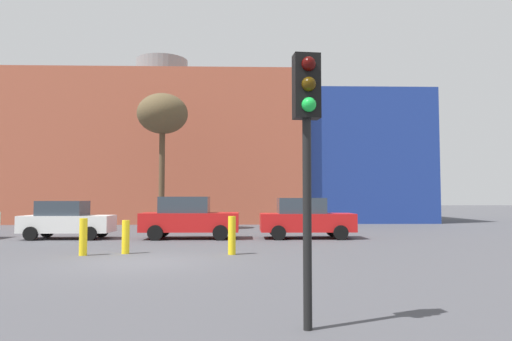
{
  "coord_description": "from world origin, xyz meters",
  "views": [
    {
      "loc": [
        2.91,
        -13.2,
        1.77
      ],
      "look_at": [
        3.47,
        6.79,
        2.94
      ],
      "focal_mm": 33.02,
      "sensor_mm": 36.0,
      "label": 1
    }
  ],
  "objects_px": {
    "parked_car_1": "(67,220)",
    "bollard_yellow_1": "(232,235)",
    "parked_car_3": "(305,218)",
    "traffic_light_near_right": "(307,125)",
    "bollard_yellow_0": "(83,237)",
    "parked_car_2": "(189,218)",
    "bare_tree_0": "(163,116)",
    "bollard_yellow_2": "(126,237)"
  },
  "relations": [
    {
      "from": "parked_car_1",
      "to": "bollard_yellow_1",
      "type": "relative_size",
      "value": 3.17
    },
    {
      "from": "parked_car_2",
      "to": "bollard_yellow_1",
      "type": "relative_size",
      "value": 3.52
    },
    {
      "from": "parked_car_2",
      "to": "bollard_yellow_0",
      "type": "relative_size",
      "value": 3.68
    },
    {
      "from": "parked_car_2",
      "to": "bare_tree_0",
      "type": "bearing_deg",
      "value": 111.05
    },
    {
      "from": "parked_car_2",
      "to": "bollard_yellow_0",
      "type": "xyz_separation_m",
      "value": [
        -2.57,
        -5.99,
        -0.34
      ]
    },
    {
      "from": "bollard_yellow_0",
      "to": "traffic_light_near_right",
      "type": "bearing_deg",
      "value": -55.24
    },
    {
      "from": "traffic_light_near_right",
      "to": "bare_tree_0",
      "type": "distance_m",
      "value": 21.03
    },
    {
      "from": "parked_car_2",
      "to": "bollard_yellow_1",
      "type": "distance_m",
      "value": 6.21
    },
    {
      "from": "bollard_yellow_0",
      "to": "bollard_yellow_2",
      "type": "bearing_deg",
      "value": 20.15
    },
    {
      "from": "traffic_light_near_right",
      "to": "bollard_yellow_0",
      "type": "height_order",
      "value": "traffic_light_near_right"
    },
    {
      "from": "parked_car_3",
      "to": "bollard_yellow_2",
      "type": "relative_size",
      "value": 3.85
    },
    {
      "from": "bare_tree_0",
      "to": "bollard_yellow_0",
      "type": "distance_m",
      "value": 13.02
    },
    {
      "from": "bollard_yellow_1",
      "to": "bollard_yellow_2",
      "type": "xyz_separation_m",
      "value": [
        -3.39,
        0.32,
        -0.07
      ]
    },
    {
      "from": "parked_car_2",
      "to": "bollard_yellow_0",
      "type": "height_order",
      "value": "parked_car_2"
    },
    {
      "from": "parked_car_3",
      "to": "bare_tree_0",
      "type": "distance_m",
      "value": 10.74
    },
    {
      "from": "bollard_yellow_1",
      "to": "traffic_light_near_right",
      "type": "bearing_deg",
      "value": -81.81
    },
    {
      "from": "bollard_yellow_1",
      "to": "parked_car_2",
      "type": "bearing_deg",
      "value": 109.0
    },
    {
      "from": "bare_tree_0",
      "to": "traffic_light_near_right",
      "type": "bearing_deg",
      "value": -74.86
    },
    {
      "from": "parked_car_1",
      "to": "parked_car_3",
      "type": "relative_size",
      "value": 0.93
    },
    {
      "from": "traffic_light_near_right",
      "to": "bollard_yellow_0",
      "type": "xyz_separation_m",
      "value": [
        -5.81,
        8.37,
        -2.2
      ]
    },
    {
      "from": "parked_car_1",
      "to": "bollard_yellow_1",
      "type": "bearing_deg",
      "value": -38.72
    },
    {
      "from": "bare_tree_0",
      "to": "parked_car_1",
      "type": "bearing_deg",
      "value": -119.01
    },
    {
      "from": "traffic_light_near_right",
      "to": "bollard_yellow_2",
      "type": "bearing_deg",
      "value": -158.26
    },
    {
      "from": "parked_car_2",
      "to": "parked_car_3",
      "type": "height_order",
      "value": "parked_car_2"
    },
    {
      "from": "bollard_yellow_0",
      "to": "bollard_yellow_2",
      "type": "distance_m",
      "value": 1.27
    },
    {
      "from": "parked_car_3",
      "to": "bollard_yellow_0",
      "type": "relative_size",
      "value": 3.57
    },
    {
      "from": "bollard_yellow_1",
      "to": "bare_tree_0",
      "type": "bearing_deg",
      "value": 110.01
    },
    {
      "from": "bollard_yellow_0",
      "to": "bollard_yellow_2",
      "type": "xyz_separation_m",
      "value": [
        1.19,
        0.44,
        -0.04
      ]
    },
    {
      "from": "bare_tree_0",
      "to": "bollard_yellow_0",
      "type": "bearing_deg",
      "value": -91.94
    },
    {
      "from": "bollard_yellow_1",
      "to": "bollard_yellow_2",
      "type": "height_order",
      "value": "bollard_yellow_1"
    },
    {
      "from": "parked_car_1",
      "to": "bare_tree_0",
      "type": "relative_size",
      "value": 0.5
    },
    {
      "from": "parked_car_2",
      "to": "bare_tree_0",
      "type": "distance_m",
      "value": 8.17
    },
    {
      "from": "parked_car_1",
      "to": "bollard_yellow_1",
      "type": "distance_m",
      "value": 9.38
    },
    {
      "from": "bollard_yellow_1",
      "to": "bollard_yellow_0",
      "type": "bearing_deg",
      "value": -178.52
    },
    {
      "from": "parked_car_1",
      "to": "bollard_yellow_2",
      "type": "height_order",
      "value": "parked_car_1"
    },
    {
      "from": "parked_car_2",
      "to": "bollard_yellow_1",
      "type": "height_order",
      "value": "parked_car_2"
    },
    {
      "from": "bollard_yellow_2",
      "to": "bollard_yellow_1",
      "type": "bearing_deg",
      "value": -5.38
    },
    {
      "from": "parked_car_3",
      "to": "traffic_light_near_right",
      "type": "distance_m",
      "value": 14.6
    },
    {
      "from": "bollard_yellow_2",
      "to": "bollard_yellow_0",
      "type": "bearing_deg",
      "value": -159.85
    },
    {
      "from": "parked_car_1",
      "to": "bare_tree_0",
      "type": "xyz_separation_m",
      "value": [
        3.13,
        5.64,
        5.59
      ]
    },
    {
      "from": "bare_tree_0",
      "to": "bollard_yellow_2",
      "type": "xyz_separation_m",
      "value": [
        0.8,
        -11.19,
        -5.87
      ]
    },
    {
      "from": "parked_car_3",
      "to": "bollard_yellow_2",
      "type": "xyz_separation_m",
      "value": [
        -6.49,
        -5.55,
        -0.35
      ]
    }
  ]
}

